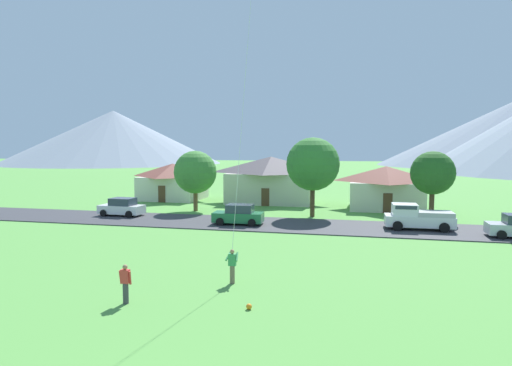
# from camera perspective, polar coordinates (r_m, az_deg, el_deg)

# --- Properties ---
(road_strip) EXTENTS (160.00, 6.92, 0.08)m
(road_strip) POSITION_cam_1_polar(r_m,az_deg,el_deg) (36.72, 5.02, -5.54)
(road_strip) COLOR #38383D
(road_strip) RESTS_ON ground
(mountain_west_ridge) EXTENTS (84.86, 84.86, 20.97)m
(mountain_west_ridge) POSITION_cam_1_polar(r_m,az_deg,el_deg) (183.14, -18.15, 5.73)
(mountain_west_ridge) COLOR gray
(mountain_west_ridge) RESTS_ON ground
(house_leftmost) EXTENTS (7.73, 7.08, 4.51)m
(house_leftmost) POSITION_cam_1_polar(r_m,az_deg,el_deg) (55.75, -10.84, 0.29)
(house_leftmost) COLOR beige
(house_leftmost) RESTS_ON ground
(house_left_center) EXTENTS (10.57, 7.08, 5.46)m
(house_left_center) POSITION_cam_1_polar(r_m,az_deg,el_deg) (51.55, 1.97, 0.56)
(house_left_center) COLOR beige
(house_left_center) RESTS_ON ground
(house_right_center) EXTENTS (7.97, 7.11, 4.55)m
(house_right_center) POSITION_cam_1_polar(r_m,az_deg,el_deg) (48.29, 16.65, -0.48)
(house_right_center) COLOR beige
(house_right_center) RESTS_ON ground
(tree_near_left) EXTENTS (3.87, 3.87, 6.22)m
(tree_near_left) POSITION_cam_1_polar(r_m,az_deg,el_deg) (41.76, 22.15, 1.20)
(tree_near_left) COLOR #4C3823
(tree_near_left) RESTS_ON ground
(tree_left_of_center) EXTENTS (5.01, 5.01, 7.49)m
(tree_left_of_center) POSITION_cam_1_polar(r_m,az_deg,el_deg) (41.14, 7.46, 2.45)
(tree_left_of_center) COLOR #4C3823
(tree_left_of_center) RESTS_ON ground
(tree_center) EXTENTS (4.38, 4.38, 6.20)m
(tree_center) POSITION_cam_1_polar(r_m,az_deg,el_deg) (44.98, -7.97, 1.40)
(tree_center) COLOR brown
(tree_center) RESTS_ON ground
(parked_car_green_mid_west) EXTENTS (4.28, 2.23, 1.68)m
(parked_car_green_mid_west) POSITION_cam_1_polar(r_m,az_deg,el_deg) (36.81, -2.29, -4.20)
(parked_car_green_mid_west) COLOR #237042
(parked_car_green_mid_west) RESTS_ON road_strip
(parked_car_white_mid_east) EXTENTS (4.28, 2.23, 1.68)m
(parked_car_white_mid_east) POSITION_cam_1_polar(r_m,az_deg,el_deg) (43.26, -17.18, -3.06)
(parked_car_white_mid_east) COLOR white
(parked_car_white_mid_east) RESTS_ON road_strip
(pickup_truck_white_west_side) EXTENTS (5.22, 2.37, 1.99)m
(pickup_truck_white_west_side) POSITION_cam_1_polar(r_m,az_deg,el_deg) (36.81, 20.37, -4.19)
(pickup_truck_white_west_side) COLOR white
(pickup_truck_white_west_side) RESTS_ON road_strip
(watcher_person) EXTENTS (0.56, 0.24, 1.68)m
(watcher_person) POSITION_cam_1_polar(r_m,az_deg,el_deg) (19.53, -16.74, -12.46)
(watcher_person) COLOR #3D3D42
(watcher_person) RESTS_ON ground
(soccer_ball) EXTENTS (0.24, 0.24, 0.24)m
(soccer_ball) POSITION_cam_1_polar(r_m,az_deg,el_deg) (18.35, -0.92, -15.90)
(soccer_ball) COLOR orange
(soccer_ball) RESTS_ON ground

